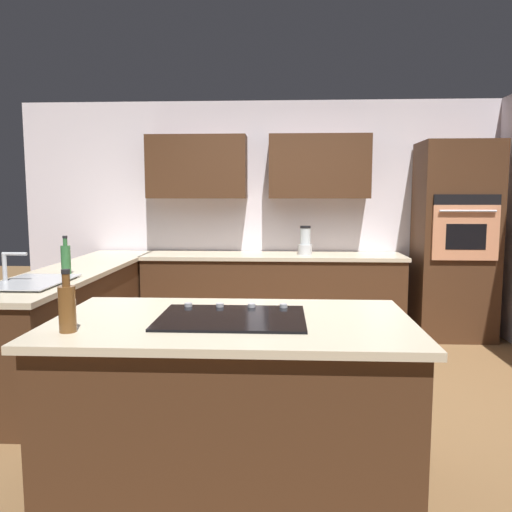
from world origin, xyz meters
The scene contains 14 objects.
ground_plane centered at (0.00, 0.00, 0.00)m, with size 14.00×14.00×0.00m, color brown.
wall_back centered at (0.07, -2.05, 1.44)m, with size 6.00×0.44×2.60m.
lower_cabinets_back centered at (0.10, -1.72, 0.43)m, with size 2.80×0.60×0.86m, color #472B19.
countertop_back centered at (0.10, -1.72, 0.88)m, with size 2.84×0.64×0.04m, color beige.
lower_cabinets_side centered at (1.82, -0.55, 0.43)m, with size 0.60×2.90×0.86m, color #472B19.
countertop_side centered at (1.82, -0.55, 0.88)m, with size 0.64×2.94×0.04m, color beige.
island_base centered at (0.26, 1.25, 0.43)m, with size 1.79×0.99×0.86m, color #472B19.
island_top centered at (0.26, 1.25, 0.88)m, with size 1.87×1.07×0.04m, color beige.
wall_oven centered at (-1.85, -1.72, 1.05)m, with size 0.80×0.66×2.10m.
sink_unit centered at (1.83, 0.26, 0.92)m, with size 0.46×0.70×0.23m.
cooktop centered at (0.26, 1.24, 0.91)m, with size 0.76×0.56×0.03m.
blender centered at (-0.25, -1.71, 1.03)m, with size 0.15×0.15×0.31m.
dish_soap_bottle centered at (1.77, -0.22, 1.03)m, with size 0.08×0.08×0.31m.
oil_bottle centered at (1.01, 1.54, 1.02)m, with size 0.08×0.08×0.30m.
Camera 1 is at (0.01, 3.84, 1.54)m, focal length 35.89 mm.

